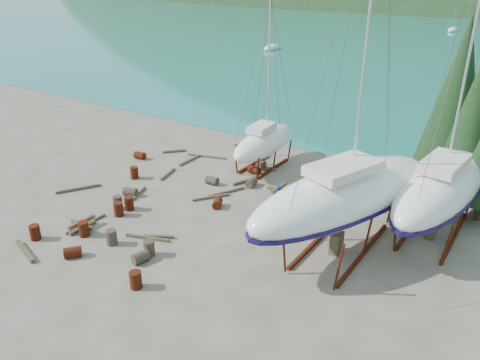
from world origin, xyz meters
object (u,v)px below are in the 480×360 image
Objects in this scene: large_sailboat_near at (346,194)px; small_sailboat_shore at (264,142)px; large_sailboat_far at (442,186)px; worker at (279,198)px.

large_sailboat_near is 12.04m from small_sailboat_shore.
large_sailboat_near is at bearing -40.58° from small_sailboat_shore.
large_sailboat_far is at bearing 68.79° from large_sailboat_near.
large_sailboat_far is (3.79, 4.47, -0.29)m from large_sailboat_near.
worker is at bearing -158.94° from large_sailboat_far.
worker is (4.39, -5.36, -1.25)m from small_sailboat_shore.
small_sailboat_shore reaches higher than worker.
large_sailboat_far is 1.44× the size of small_sailboat_shore.
large_sailboat_near reaches higher than large_sailboat_far.
worker is at bearing 177.56° from large_sailboat_near.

